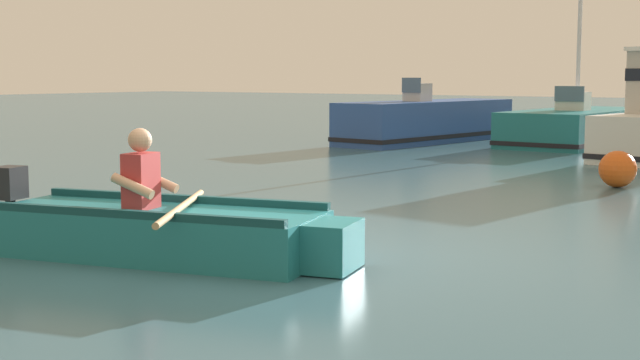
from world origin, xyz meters
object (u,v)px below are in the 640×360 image
moored_boat_blue (427,122)px  moored_boat_teal (578,127)px  mooring_buoy (618,169)px  rowboat_with_person (163,230)px

moored_boat_blue → moored_boat_teal: bearing=23.8°
mooring_buoy → moored_boat_blue: bearing=135.3°
rowboat_with_person → moored_boat_blue: size_ratio=0.63×
moored_boat_blue → rowboat_with_person: bearing=-72.0°
rowboat_with_person → moored_boat_teal: moored_boat_teal is taller
mooring_buoy → rowboat_with_person: bearing=-104.9°
rowboat_with_person → moored_boat_teal: bearing=94.4°
moored_boat_blue → mooring_buoy: size_ratio=10.62×
rowboat_with_person → moored_boat_blue: moored_boat_blue is taller
rowboat_with_person → moored_boat_teal: size_ratio=0.67×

